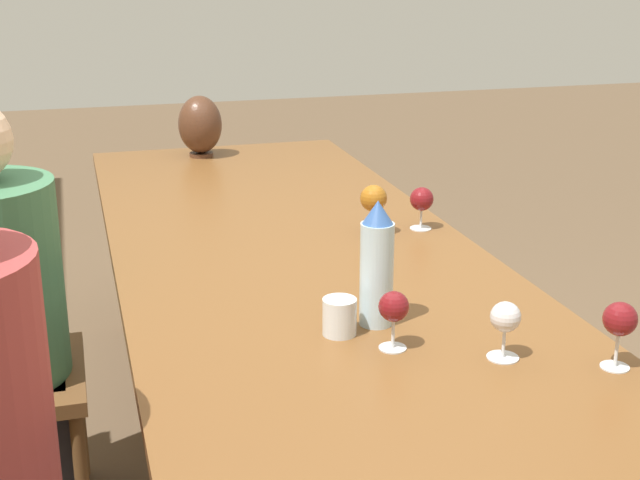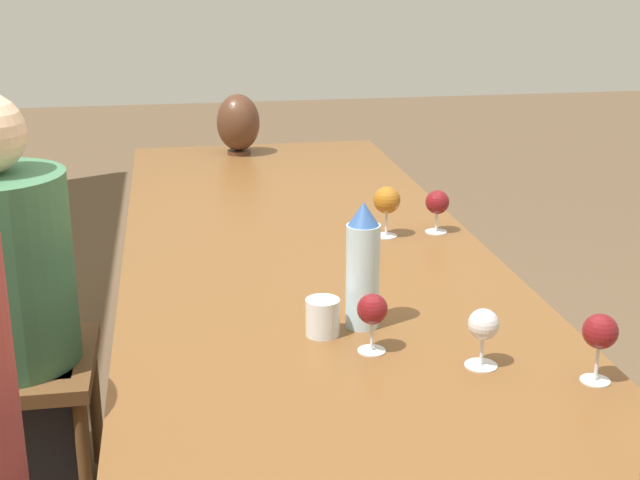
{
  "view_description": "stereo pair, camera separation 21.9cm",
  "coord_description": "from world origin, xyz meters",
  "px_view_note": "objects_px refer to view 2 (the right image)",
  "views": [
    {
      "loc": [
        -2.08,
        0.57,
        1.51
      ],
      "look_at": [
        -0.07,
        0.0,
        0.82
      ],
      "focal_mm": 50.0,
      "sensor_mm": 36.0,
      "label": 1
    },
    {
      "loc": [
        -2.13,
        0.35,
        1.51
      ],
      "look_at": [
        -0.07,
        0.0,
        0.82
      ],
      "focal_mm": 50.0,
      "sensor_mm": 36.0,
      "label": 2
    }
  ],
  "objects_px": {
    "water_bottle": "(363,267)",
    "wine_glass_3": "(437,203)",
    "water_tumbler": "(323,317)",
    "wine_glass_0": "(483,327)",
    "person_far": "(10,301)",
    "wine_glass_6": "(600,333)",
    "vase": "(238,123)",
    "wine_glass_5": "(387,201)",
    "wine_glass_1": "(372,311)"
  },
  "relations": [
    {
      "from": "wine_glass_1",
      "to": "wine_glass_3",
      "type": "height_order",
      "value": "same"
    },
    {
      "from": "wine_glass_0",
      "to": "wine_glass_6",
      "type": "bearing_deg",
      "value": -117.22
    },
    {
      "from": "water_tumbler",
      "to": "wine_glass_0",
      "type": "xyz_separation_m",
      "value": [
        -0.2,
        -0.28,
        0.04
      ]
    },
    {
      "from": "water_tumbler",
      "to": "wine_glass_0",
      "type": "relative_size",
      "value": 0.66
    },
    {
      "from": "vase",
      "to": "wine_glass_6",
      "type": "distance_m",
      "value": 2.14
    },
    {
      "from": "water_bottle",
      "to": "water_tumbler",
      "type": "relative_size",
      "value": 3.5
    },
    {
      "from": "wine_glass_0",
      "to": "wine_glass_5",
      "type": "height_order",
      "value": "wine_glass_5"
    },
    {
      "from": "water_bottle",
      "to": "wine_glass_5",
      "type": "distance_m",
      "value": 0.64
    },
    {
      "from": "water_tumbler",
      "to": "wine_glass_5",
      "type": "bearing_deg",
      "value": -24.88
    },
    {
      "from": "wine_glass_1",
      "to": "wine_glass_6",
      "type": "bearing_deg",
      "value": -117.28
    },
    {
      "from": "water_tumbler",
      "to": "wine_glass_0",
      "type": "height_order",
      "value": "wine_glass_0"
    },
    {
      "from": "water_bottle",
      "to": "vase",
      "type": "height_order",
      "value": "water_bottle"
    },
    {
      "from": "vase",
      "to": "wine_glass_6",
      "type": "bearing_deg",
      "value": -166.38
    },
    {
      "from": "water_bottle",
      "to": "wine_glass_1",
      "type": "relative_size",
      "value": 2.24
    },
    {
      "from": "water_tumbler",
      "to": "person_far",
      "type": "bearing_deg",
      "value": 52.04
    },
    {
      "from": "water_tumbler",
      "to": "wine_glass_3",
      "type": "xyz_separation_m",
      "value": [
        0.65,
        -0.45,
        0.05
      ]
    },
    {
      "from": "wine_glass_1",
      "to": "person_far",
      "type": "bearing_deg",
      "value": 50.61
    },
    {
      "from": "wine_glass_0",
      "to": "vase",
      "type": "bearing_deg",
      "value": 8.93
    },
    {
      "from": "wine_glass_3",
      "to": "wine_glass_0",
      "type": "bearing_deg",
      "value": 168.99
    },
    {
      "from": "water_tumbler",
      "to": "wine_glass_0",
      "type": "distance_m",
      "value": 0.35
    },
    {
      "from": "vase",
      "to": "water_tumbler",
      "type": "bearing_deg",
      "value": -179.08
    },
    {
      "from": "water_bottle",
      "to": "wine_glass_3",
      "type": "bearing_deg",
      "value": -29.86
    },
    {
      "from": "water_bottle",
      "to": "wine_glass_3",
      "type": "height_order",
      "value": "water_bottle"
    },
    {
      "from": "person_far",
      "to": "wine_glass_0",
      "type": "bearing_deg",
      "value": -127.31
    },
    {
      "from": "water_bottle",
      "to": "water_tumbler",
      "type": "bearing_deg",
      "value": 108.5
    },
    {
      "from": "water_tumbler",
      "to": "vase",
      "type": "height_order",
      "value": "vase"
    },
    {
      "from": "wine_glass_3",
      "to": "wine_glass_6",
      "type": "xyz_separation_m",
      "value": [
        -0.95,
        -0.03,
        0.01
      ]
    },
    {
      "from": "water_tumbler",
      "to": "wine_glass_3",
      "type": "bearing_deg",
      "value": -34.58
    },
    {
      "from": "water_bottle",
      "to": "wine_glass_6",
      "type": "xyz_separation_m",
      "value": [
        -0.33,
        -0.38,
        -0.04
      ]
    },
    {
      "from": "water_bottle",
      "to": "wine_glass_5",
      "type": "relative_size",
      "value": 1.91
    },
    {
      "from": "wine_glass_6",
      "to": "person_far",
      "type": "distance_m",
      "value": 1.51
    },
    {
      "from": "wine_glass_0",
      "to": "wine_glass_6",
      "type": "distance_m",
      "value": 0.22
    },
    {
      "from": "wine_glass_0",
      "to": "wine_glass_3",
      "type": "distance_m",
      "value": 0.87
    },
    {
      "from": "vase",
      "to": "person_far",
      "type": "xyz_separation_m",
      "value": [
        -1.2,
        0.71,
        -0.23
      ]
    },
    {
      "from": "wine_glass_1",
      "to": "water_bottle",
      "type": "bearing_deg",
      "value": -3.61
    },
    {
      "from": "wine_glass_6",
      "to": "person_far",
      "type": "bearing_deg",
      "value": 54.14
    },
    {
      "from": "water_bottle",
      "to": "wine_glass_3",
      "type": "relative_size",
      "value": 2.24
    },
    {
      "from": "wine_glass_5",
      "to": "person_far",
      "type": "bearing_deg",
      "value": 93.39
    },
    {
      "from": "water_tumbler",
      "to": "wine_glass_6",
      "type": "distance_m",
      "value": 0.57
    },
    {
      "from": "wine_glass_5",
      "to": "wine_glass_3",
      "type": "bearing_deg",
      "value": -85.2
    },
    {
      "from": "water_bottle",
      "to": "wine_glass_6",
      "type": "bearing_deg",
      "value": -130.97
    },
    {
      "from": "water_tumbler",
      "to": "wine_glass_3",
      "type": "distance_m",
      "value": 0.79
    },
    {
      "from": "wine_glass_3",
      "to": "wine_glass_5",
      "type": "relative_size",
      "value": 0.85
    },
    {
      "from": "water_bottle",
      "to": "water_tumbler",
      "type": "height_order",
      "value": "water_bottle"
    },
    {
      "from": "vase",
      "to": "wine_glass_0",
      "type": "xyz_separation_m",
      "value": [
        -1.98,
        -0.31,
        -0.04
      ]
    },
    {
      "from": "wine_glass_0",
      "to": "wine_glass_3",
      "type": "xyz_separation_m",
      "value": [
        0.85,
        -0.17,
        0.0
      ]
    },
    {
      "from": "wine_glass_3",
      "to": "water_bottle",
      "type": "bearing_deg",
      "value": 150.14
    },
    {
      "from": "wine_glass_5",
      "to": "person_far",
      "type": "relative_size",
      "value": 0.13
    },
    {
      "from": "vase",
      "to": "wine_glass_6",
      "type": "relative_size",
      "value": 1.74
    },
    {
      "from": "vase",
      "to": "wine_glass_3",
      "type": "distance_m",
      "value": 1.23
    }
  ]
}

